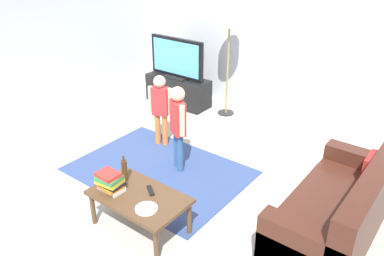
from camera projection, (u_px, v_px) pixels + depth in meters
The scene contains 15 objects.
ground at pixel (161, 194), 4.64m from camera, with size 7.80×7.80×0.00m, color #B2ADA3.
wall_back at pixel (284, 35), 6.17m from camera, with size 6.00×0.12×2.70m, color silver.
wall_left at pixel (5, 44), 5.68m from camera, with size 0.12×6.00×2.70m, color silver.
area_rug at pixel (159, 171), 5.10m from camera, with size 2.20×1.60×0.01m, color #33477A.
tv_stand at pixel (178, 91), 7.05m from camera, with size 1.20×0.44×0.50m.
tv at pixel (177, 59), 6.77m from camera, with size 1.10×0.28×0.71m.
couch at pixel (342, 213), 3.88m from camera, with size 0.80×1.80×0.86m.
floor_lamp at pixel (230, 23), 6.06m from camera, with size 0.36×0.36×1.78m.
child_near_tv at pixel (160, 104), 5.48m from camera, with size 0.34×0.20×1.06m.
child_center at pixel (178, 121), 4.86m from camera, with size 0.34×0.24×1.15m.
coffee_table at pixel (139, 199), 3.95m from camera, with size 1.00×0.60×0.42m.
book_stack at pixel (110, 182), 3.95m from camera, with size 0.28×0.23×0.22m.
bottle at pixel (124, 170), 4.11m from camera, with size 0.06×0.06×0.31m.
tv_remote at pixel (151, 190), 3.98m from camera, with size 0.17×0.05×0.02m, color black.
plate at pixel (146, 209), 3.72m from camera, with size 0.22×0.22×0.02m.
Camera 1 is at (2.61, -2.79, 2.78)m, focal length 36.33 mm.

